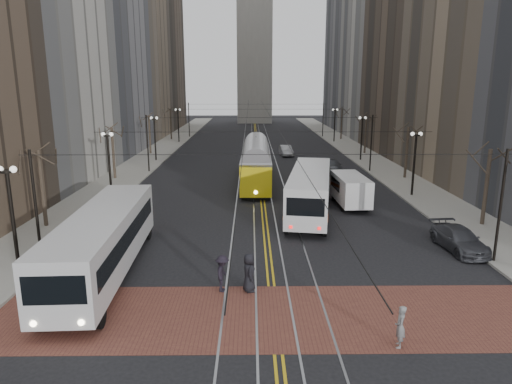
{
  "coord_description": "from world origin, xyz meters",
  "views": [
    {
      "loc": [
        -1.03,
        -22.38,
        9.99
      ],
      "look_at": [
        -0.69,
        7.17,
        3.0
      ],
      "focal_mm": 32.0,
      "sensor_mm": 36.0,
      "label": 1
    }
  ],
  "objects_px": {
    "pedestrian_b": "(400,327)",
    "cargo_van": "(350,191)",
    "pedestrian_d": "(222,273)",
    "sedan_grey": "(333,166)",
    "rear_bus": "(310,193)",
    "sedan_parked": "(459,239)",
    "sedan_silver": "(286,151)",
    "transit_bus": "(104,244)",
    "pedestrian_a": "(249,272)",
    "streetcar": "(256,167)"
  },
  "relations": [
    {
      "from": "streetcar",
      "to": "rear_bus",
      "type": "bearing_deg",
      "value": -68.89
    },
    {
      "from": "cargo_van",
      "to": "pedestrian_a",
      "type": "distance_m",
      "value": 18.24
    },
    {
      "from": "rear_bus",
      "to": "pedestrian_a",
      "type": "relative_size",
      "value": 6.77
    },
    {
      "from": "sedan_silver",
      "to": "cargo_van",
      "type": "bearing_deg",
      "value": -88.18
    },
    {
      "from": "cargo_van",
      "to": "sedan_silver",
      "type": "bearing_deg",
      "value": 94.52
    },
    {
      "from": "streetcar",
      "to": "sedan_silver",
      "type": "relative_size",
      "value": 3.42
    },
    {
      "from": "sedan_silver",
      "to": "sedan_parked",
      "type": "bearing_deg",
      "value": -83.44
    },
    {
      "from": "streetcar",
      "to": "sedan_parked",
      "type": "distance_m",
      "value": 23.0
    },
    {
      "from": "sedan_parked",
      "to": "pedestrian_a",
      "type": "xyz_separation_m",
      "value": [
        -12.93,
        -5.59,
        0.28
      ]
    },
    {
      "from": "sedan_silver",
      "to": "pedestrian_a",
      "type": "bearing_deg",
      "value": -101.54
    },
    {
      "from": "cargo_van",
      "to": "pedestrian_b",
      "type": "xyz_separation_m",
      "value": [
        -2.55,
        -21.17,
        -0.43
      ]
    },
    {
      "from": "rear_bus",
      "to": "sedan_silver",
      "type": "distance_m",
      "value": 30.25
    },
    {
      "from": "cargo_van",
      "to": "sedan_silver",
      "type": "relative_size",
      "value": 1.32
    },
    {
      "from": "cargo_van",
      "to": "sedan_silver",
      "type": "xyz_separation_m",
      "value": [
        -3.29,
        27.91,
        -0.57
      ]
    },
    {
      "from": "rear_bus",
      "to": "sedan_grey",
      "type": "relative_size",
      "value": 3.0
    },
    {
      "from": "cargo_van",
      "to": "rear_bus",
      "type": "bearing_deg",
      "value": -149.89
    },
    {
      "from": "rear_bus",
      "to": "sedan_silver",
      "type": "height_order",
      "value": "rear_bus"
    },
    {
      "from": "rear_bus",
      "to": "sedan_parked",
      "type": "height_order",
      "value": "rear_bus"
    },
    {
      "from": "cargo_van",
      "to": "sedan_grey",
      "type": "bearing_deg",
      "value": 83.19
    },
    {
      "from": "transit_bus",
      "to": "sedan_silver",
      "type": "xyz_separation_m",
      "value": [
        12.88,
        41.89,
        -0.99
      ]
    },
    {
      "from": "sedan_parked",
      "to": "pedestrian_a",
      "type": "relative_size",
      "value": 2.48
    },
    {
      "from": "rear_bus",
      "to": "pedestrian_a",
      "type": "bearing_deg",
      "value": -98.99
    },
    {
      "from": "sedan_grey",
      "to": "pedestrian_d",
      "type": "bearing_deg",
      "value": -114.47
    },
    {
      "from": "sedan_silver",
      "to": "pedestrian_a",
      "type": "distance_m",
      "value": 44.38
    },
    {
      "from": "pedestrian_b",
      "to": "sedan_grey",
      "type": "bearing_deg",
      "value": -172.63
    },
    {
      "from": "transit_bus",
      "to": "pedestrian_a",
      "type": "bearing_deg",
      "value": -18.09
    },
    {
      "from": "pedestrian_b",
      "to": "transit_bus",
      "type": "bearing_deg",
      "value": -104.54
    },
    {
      "from": "pedestrian_d",
      "to": "pedestrian_b",
      "type": "bearing_deg",
      "value": -120.07
    },
    {
      "from": "rear_bus",
      "to": "sedan_parked",
      "type": "distance_m",
      "value": 11.67
    },
    {
      "from": "streetcar",
      "to": "cargo_van",
      "type": "relative_size",
      "value": 2.58
    },
    {
      "from": "pedestrian_a",
      "to": "sedan_grey",
      "type": "bearing_deg",
      "value": -25.58
    },
    {
      "from": "rear_bus",
      "to": "streetcar",
      "type": "bearing_deg",
      "value": 120.18
    },
    {
      "from": "sedan_parked",
      "to": "sedan_silver",
      "type": "bearing_deg",
      "value": 96.71
    },
    {
      "from": "sedan_grey",
      "to": "sedan_silver",
      "type": "xyz_separation_m",
      "value": [
        -4.52,
        12.58,
        -0.02
      ]
    },
    {
      "from": "sedan_parked",
      "to": "cargo_van",
      "type": "bearing_deg",
      "value": 108.36
    },
    {
      "from": "sedan_grey",
      "to": "pedestrian_b",
      "type": "relative_size",
      "value": 2.58
    },
    {
      "from": "transit_bus",
      "to": "pedestrian_a",
      "type": "relative_size",
      "value": 7.04
    },
    {
      "from": "pedestrian_b",
      "to": "cargo_van",
      "type": "bearing_deg",
      "value": -173.58
    },
    {
      "from": "transit_bus",
      "to": "streetcar",
      "type": "relative_size",
      "value": 0.91
    },
    {
      "from": "transit_bus",
      "to": "pedestrian_b",
      "type": "height_order",
      "value": "transit_bus"
    },
    {
      "from": "transit_bus",
      "to": "pedestrian_d",
      "type": "bearing_deg",
      "value": -21.09
    },
    {
      "from": "cargo_van",
      "to": "sedan_grey",
      "type": "distance_m",
      "value": 15.39
    },
    {
      "from": "transit_bus",
      "to": "sedan_grey",
      "type": "height_order",
      "value": "transit_bus"
    },
    {
      "from": "rear_bus",
      "to": "sedan_parked",
      "type": "xyz_separation_m",
      "value": [
        8.19,
        -8.26,
        -1.02
      ]
    },
    {
      "from": "pedestrian_b",
      "to": "pedestrian_d",
      "type": "bearing_deg",
      "value": -111.56
    },
    {
      "from": "rear_bus",
      "to": "pedestrian_d",
      "type": "distance_m",
      "value": 15.13
    },
    {
      "from": "cargo_van",
      "to": "pedestrian_a",
      "type": "relative_size",
      "value": 3.0
    },
    {
      "from": "sedan_parked",
      "to": "pedestrian_b",
      "type": "distance_m",
      "value": 12.73
    },
    {
      "from": "transit_bus",
      "to": "sedan_grey",
      "type": "bearing_deg",
      "value": 57.0
    },
    {
      "from": "streetcar",
      "to": "transit_bus",
      "type": "bearing_deg",
      "value": -109.31
    }
  ]
}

